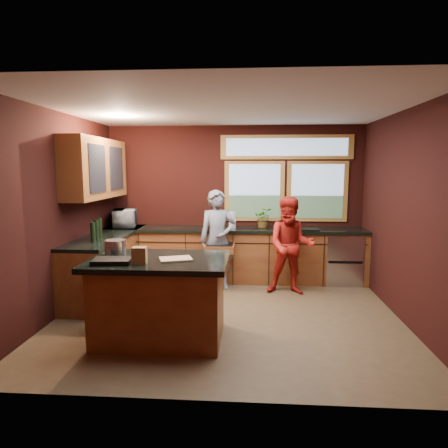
# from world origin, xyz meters

# --- Properties ---
(floor) EXTENTS (4.50, 4.50, 0.00)m
(floor) POSITION_xyz_m (0.00, 0.00, 0.00)
(floor) COLOR brown
(floor) RESTS_ON ground
(room_shell) EXTENTS (4.52, 4.02, 2.71)m
(room_shell) POSITION_xyz_m (-0.60, 0.32, 1.80)
(room_shell) COLOR black
(room_shell) RESTS_ON ground
(back_counter) EXTENTS (4.50, 0.64, 0.93)m
(back_counter) POSITION_xyz_m (0.20, 1.70, 0.46)
(back_counter) COLOR #5D2816
(back_counter) RESTS_ON floor
(left_counter) EXTENTS (0.64, 2.30, 0.93)m
(left_counter) POSITION_xyz_m (-1.95, 0.85, 0.47)
(left_counter) COLOR #5D2816
(left_counter) RESTS_ON floor
(island) EXTENTS (1.55, 1.05, 0.95)m
(island) POSITION_xyz_m (-0.73, -0.79, 0.48)
(island) COLOR #5D2816
(island) RESTS_ON floor
(person_grey) EXTENTS (0.66, 0.50, 1.61)m
(person_grey) POSITION_xyz_m (-0.24, 1.21, 0.81)
(person_grey) COLOR slate
(person_grey) RESTS_ON floor
(person_red) EXTENTS (0.79, 0.65, 1.52)m
(person_red) POSITION_xyz_m (0.91, 1.02, 0.76)
(person_red) COLOR #A81B13
(person_red) RESTS_ON floor
(microwave) EXTENTS (0.49, 0.63, 0.31)m
(microwave) POSITION_xyz_m (-1.92, 1.70, 1.08)
(microwave) COLOR #999999
(microwave) RESTS_ON left_counter
(potted_plant) EXTENTS (0.31, 0.27, 0.35)m
(potted_plant) POSITION_xyz_m (0.51, 1.75, 1.10)
(potted_plant) COLOR #999999
(potted_plant) RESTS_ON back_counter
(paper_towel) EXTENTS (0.12, 0.12, 0.28)m
(paper_towel) POSITION_xyz_m (-0.03, 1.70, 1.07)
(paper_towel) COLOR silver
(paper_towel) RESTS_ON back_counter
(cutting_board) EXTENTS (0.41, 0.35, 0.02)m
(cutting_board) POSITION_xyz_m (-0.53, -0.84, 0.95)
(cutting_board) COLOR tan
(cutting_board) RESTS_ON island
(stock_pot) EXTENTS (0.24, 0.24, 0.18)m
(stock_pot) POSITION_xyz_m (-1.28, -0.64, 1.03)
(stock_pot) COLOR #AEAEB3
(stock_pot) RESTS_ON island
(paper_bag) EXTENTS (0.16, 0.13, 0.18)m
(paper_bag) POSITION_xyz_m (-0.88, -1.04, 1.03)
(paper_bag) COLOR brown
(paper_bag) RESTS_ON island
(black_tray) EXTENTS (0.43, 0.32, 0.05)m
(black_tray) POSITION_xyz_m (-1.18, -1.04, 0.97)
(black_tray) COLOR black
(black_tray) RESTS_ON island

